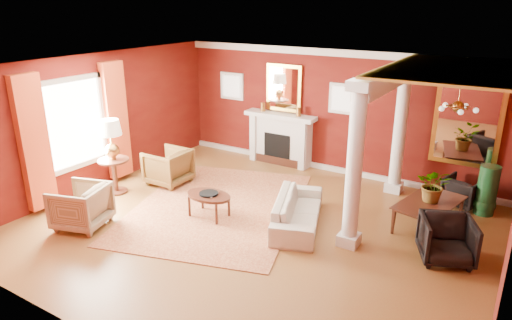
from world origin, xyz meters
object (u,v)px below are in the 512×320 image
Objects in this scene: sofa at (298,206)px; coffee_table at (209,197)px; armchair_leopard at (168,165)px; armchair_stripe at (81,204)px; side_table at (111,144)px; dining_table at (431,208)px.

sofa is 2.13× the size of coffee_table.
armchair_leopard is (-3.40, 0.29, 0.06)m from sofa.
armchair_leopard is 2.40m from armchair_stripe.
armchair_stripe is (0.07, -2.40, 0.00)m from armchair_leopard.
armchair_stripe is at bearing -138.64° from coffee_table.
sofa is at bearing 20.07° from coffee_table.
side_table is at bearing -33.06° from armchair_leopard.
sofa is 2.21× the size of armchair_stripe.
armchair_leopard is 0.60× the size of dining_table.
armchair_leopard is at bearing 111.49° from dining_table.
coffee_table is at bearing 127.75° from dining_table.
coffee_table is 2.53m from side_table.
coffee_table is at bearing 2.59° from side_table.
armchair_leopard is at bearing 164.41° from armchair_stripe.
sofa is 1.33× the size of dining_table.
armchair_stripe is at bearing -63.90° from side_table.
dining_table reaches higher than coffee_table.
sofa is at bearing 131.35° from dining_table.
side_table is 6.43m from dining_table.
armchair_leopard reaches higher than dining_table.
side_table is at bearing -171.09° from armchair_stripe.
dining_table is (5.49, 0.86, -0.03)m from armchair_leopard.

